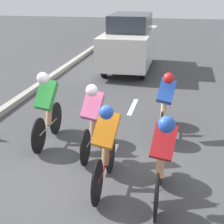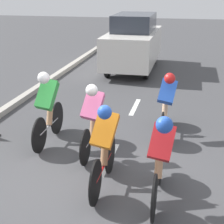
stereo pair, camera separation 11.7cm
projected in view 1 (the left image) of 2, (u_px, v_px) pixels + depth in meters
name	position (u px, v px, depth m)	size (l,w,h in m)	color
ground_plane	(102.00, 176.00, 6.46)	(60.00, 60.00, 0.00)	#424244
lane_stripe_mid	(109.00, 159.00, 7.07)	(0.12, 1.40, 0.01)	white
lane_stripe_far	(133.00, 107.00, 10.04)	(0.12, 1.40, 0.01)	white
cyclist_orange	(105.00, 145.00, 5.81)	(0.42, 1.73, 1.51)	black
cyclist_red	(162.00, 156.00, 5.43)	(0.40, 1.73, 1.48)	black
cyclist_green	(47.00, 106.00, 7.46)	(0.40, 1.71, 1.58)	black
cyclist_pink	(92.00, 117.00, 6.99)	(0.41, 1.65, 1.48)	black
cyclist_blue	(165.00, 102.00, 7.93)	(0.41, 1.72, 1.46)	black
support_car	(130.00, 42.00, 14.00)	(1.70, 4.34, 2.06)	black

